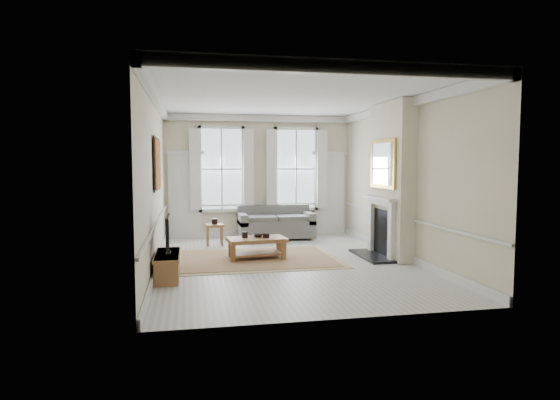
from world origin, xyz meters
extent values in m
plane|color=#B7B5AD|center=(0.00, 0.00, 0.00)|extent=(7.20, 7.20, 0.00)
plane|color=white|center=(0.00, 0.00, 3.40)|extent=(7.20, 7.20, 0.00)
plane|color=beige|center=(0.00, 3.60, 1.70)|extent=(5.20, 0.00, 5.20)
plane|color=beige|center=(-2.60, 0.00, 1.70)|extent=(0.00, 7.20, 7.20)
plane|color=beige|center=(2.60, 0.00, 1.70)|extent=(0.00, 7.20, 7.20)
cube|color=silver|center=(-2.05, 3.56, 1.15)|extent=(0.90, 0.08, 2.30)
cube|color=silver|center=(2.05, 3.56, 1.15)|extent=(0.90, 0.08, 2.30)
cube|color=#C67121|center=(-2.56, 0.30, 2.05)|extent=(0.05, 1.66, 1.06)
cube|color=beige|center=(2.43, 0.20, 1.70)|extent=(0.35, 1.70, 3.38)
cube|color=black|center=(2.00, 0.20, 0.03)|extent=(0.55, 1.50, 0.05)
cube|color=silver|center=(2.20, -0.35, 0.57)|extent=(0.10, 0.18, 1.15)
cube|color=silver|center=(2.20, 0.75, 0.57)|extent=(0.10, 0.18, 1.15)
cube|color=silver|center=(2.15, 0.20, 1.30)|extent=(0.20, 1.45, 0.06)
cube|color=black|center=(2.25, 0.20, 0.55)|extent=(0.02, 0.92, 1.00)
cube|color=gold|center=(2.21, 0.20, 2.05)|extent=(0.06, 1.26, 1.06)
cube|color=#565654|center=(0.38, 3.05, 0.29)|extent=(2.03, 0.99, 0.46)
cube|color=#565654|center=(0.38, 3.44, 0.68)|extent=(2.03, 0.20, 0.44)
cube|color=#565654|center=(-0.54, 3.05, 0.56)|extent=(0.20, 0.99, 0.30)
cube|color=#565654|center=(1.29, 3.05, 0.56)|extent=(0.20, 0.99, 0.30)
cylinder|color=brown|center=(-0.52, 2.68, 0.04)|extent=(0.06, 0.06, 0.08)
cylinder|color=brown|center=(1.27, 3.42, 0.04)|extent=(0.06, 0.06, 0.08)
cube|color=brown|center=(-1.32, 2.42, 0.50)|extent=(0.48, 0.48, 0.06)
cube|color=brown|center=(-1.49, 2.25, 0.23)|extent=(0.05, 0.05, 0.47)
cube|color=brown|center=(-1.16, 2.25, 0.23)|extent=(0.05, 0.05, 0.47)
cube|color=brown|center=(-1.49, 2.59, 0.23)|extent=(0.05, 0.05, 0.47)
cube|color=brown|center=(-1.16, 2.59, 0.23)|extent=(0.05, 0.05, 0.47)
cube|color=#9E7651|center=(-0.52, 0.48, 0.01)|extent=(3.50, 2.60, 0.02)
cube|color=brown|center=(-0.52, 0.48, 0.42)|extent=(1.31, 0.85, 0.08)
cube|color=brown|center=(-1.04, 0.22, 0.19)|extent=(0.10, 0.10, 0.38)
cube|color=brown|center=(-0.01, 0.22, 0.19)|extent=(0.10, 0.10, 0.38)
cube|color=brown|center=(-1.04, 0.74, 0.19)|extent=(0.10, 0.10, 0.38)
cube|color=brown|center=(-0.01, 0.74, 0.19)|extent=(0.10, 0.10, 0.38)
cylinder|color=black|center=(-0.77, 0.53, 0.53)|extent=(0.13, 0.13, 0.13)
cylinder|color=black|center=(-0.32, 0.43, 0.51)|extent=(0.14, 0.14, 0.10)
imported|color=black|center=(-0.47, 0.58, 0.49)|extent=(0.31, 0.31, 0.06)
cube|color=brown|center=(-2.34, -0.88, 0.23)|extent=(0.41, 1.26, 0.45)
cube|color=black|center=(-2.32, -0.88, 0.47)|extent=(0.08, 0.30, 0.03)
cube|color=black|center=(-2.32, -0.88, 0.86)|extent=(0.05, 0.90, 0.55)
cube|color=black|center=(-2.29, -0.88, 0.86)|extent=(0.01, 0.83, 0.49)
camera|label=1|loc=(-1.94, -9.41, 2.07)|focal=30.00mm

